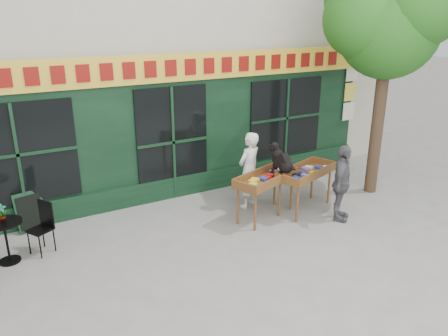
{
  "coord_description": "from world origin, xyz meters",
  "views": [
    {
      "loc": [
        -3.74,
        -6.51,
        4.03
      ],
      "look_at": [
        0.29,
        0.5,
        1.22
      ],
      "focal_mm": 35.0,
      "sensor_mm": 36.0,
      "label": 1
    }
  ],
  "objects_px": {
    "woman": "(249,170)",
    "man_right": "(341,183)",
    "dog": "(282,157)",
    "bistro_table": "(5,234)",
    "book_cart_center": "(266,181)",
    "book_cart_right": "(306,174)"
  },
  "relations": [
    {
      "from": "woman",
      "to": "man_right",
      "type": "relative_size",
      "value": 1.06
    },
    {
      "from": "dog",
      "to": "bistro_table",
      "type": "height_order",
      "value": "dog"
    },
    {
      "from": "book_cart_center",
      "to": "woman",
      "type": "bearing_deg",
      "value": 70.96
    },
    {
      "from": "book_cart_center",
      "to": "bistro_table",
      "type": "distance_m",
      "value": 4.95
    },
    {
      "from": "woman",
      "to": "bistro_table",
      "type": "relative_size",
      "value": 2.24
    },
    {
      "from": "woman",
      "to": "bistro_table",
      "type": "bearing_deg",
      "value": -19.89
    },
    {
      "from": "woman",
      "to": "book_cart_right",
      "type": "height_order",
      "value": "woman"
    },
    {
      "from": "book_cart_center",
      "to": "book_cart_right",
      "type": "xyz_separation_m",
      "value": [
        0.97,
        -0.12,
        0.0
      ]
    },
    {
      "from": "book_cart_right",
      "to": "bistro_table",
      "type": "bearing_deg",
      "value": 153.7
    },
    {
      "from": "book_cart_center",
      "to": "dog",
      "type": "distance_m",
      "value": 0.59
    },
    {
      "from": "man_right",
      "to": "book_cart_right",
      "type": "bearing_deg",
      "value": 73.71
    },
    {
      "from": "man_right",
      "to": "bistro_table",
      "type": "height_order",
      "value": "man_right"
    },
    {
      "from": "book_cart_center",
      "to": "dog",
      "type": "relative_size",
      "value": 2.7
    },
    {
      "from": "man_right",
      "to": "woman",
      "type": "bearing_deg",
      "value": 91.71
    },
    {
      "from": "man_right",
      "to": "bistro_table",
      "type": "bearing_deg",
      "value": 127.39
    },
    {
      "from": "woman",
      "to": "dog",
      "type": "bearing_deg",
      "value": 97.52
    },
    {
      "from": "book_cart_center",
      "to": "man_right",
      "type": "distance_m",
      "value": 1.54
    },
    {
      "from": "bistro_table",
      "to": "dog",
      "type": "bearing_deg",
      "value": -8.39
    },
    {
      "from": "book_cart_center",
      "to": "bistro_table",
      "type": "xyz_separation_m",
      "value": [
        -4.89,
        0.72,
        -0.28
      ]
    },
    {
      "from": "woman",
      "to": "man_right",
      "type": "xyz_separation_m",
      "value": [
        1.27,
        -1.52,
        -0.04
      ]
    },
    {
      "from": "man_right",
      "to": "bistro_table",
      "type": "distance_m",
      "value": 6.36
    },
    {
      "from": "book_cart_right",
      "to": "bistro_table",
      "type": "height_order",
      "value": "book_cart_right"
    }
  ]
}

